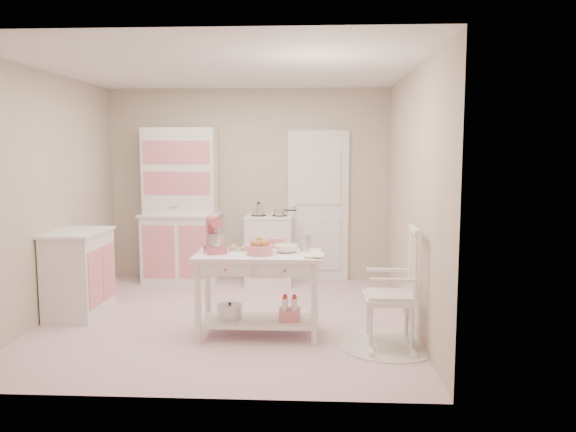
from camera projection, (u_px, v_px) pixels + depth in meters
The scene contains 14 objects.
room_shell at pixel (226, 163), 5.74m from camera, with size 3.84×3.84×2.62m.
door at pixel (318, 206), 7.62m from camera, with size 0.82×0.05×2.04m, color white.
hutch at pixel (180, 206), 7.50m from camera, with size 1.06×0.50×2.08m, color white.
stove at pixel (269, 250), 7.46m from camera, with size 0.62×0.57×0.92m, color white.
base_cabinet at pixel (79, 273), 6.04m from camera, with size 0.54×0.84×0.92m, color white.
lace_rug at pixel (389, 345), 5.14m from camera, with size 0.92×0.92×0.01m, color white.
rocking_chair at pixel (390, 287), 5.08m from camera, with size 0.48×0.72×1.10m, color white.
work_table at pixel (259, 294), 5.39m from camera, with size 1.20×0.60×0.80m, color white.
stand_mixer at pixel (215, 235), 5.37m from camera, with size 0.20×0.28×0.34m, color #D2596B.
cookie_tray at pixel (245, 249), 5.53m from camera, with size 0.34×0.24×0.02m, color silver.
bread_basket at pixel (260, 250), 5.29m from camera, with size 0.25×0.25×0.09m, color pink.
mixing_bowl at pixel (286, 248), 5.41m from camera, with size 0.23×0.23×0.07m, color white.
metal_pitcher at pixel (305, 242), 5.47m from camera, with size 0.10×0.10×0.17m, color silver.
recipe_book at pixel (305, 255), 5.20m from camera, with size 0.17×0.23×0.02m, color white.
Camera 1 is at (0.93, -5.73, 1.79)m, focal length 35.00 mm.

